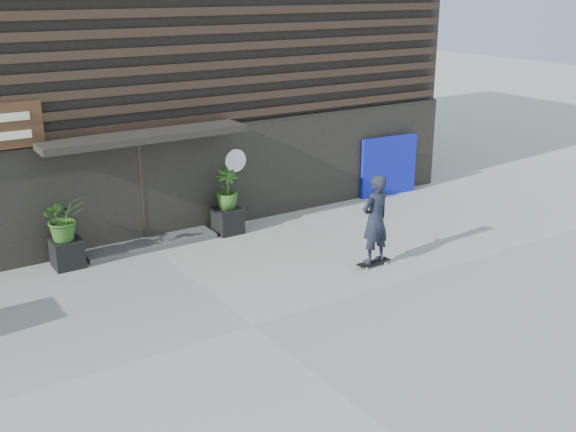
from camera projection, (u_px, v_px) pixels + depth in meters
ground at (253, 326)px, 11.98m from camera, size 80.00×80.00×0.00m
entrance_step at (150, 243)px, 15.61m from camera, size 3.00×0.80×0.12m
planter_pot_left at (67, 253)px, 14.39m from camera, size 0.60×0.60×0.60m
bamboo_left at (63, 218)px, 14.14m from camera, size 0.86×0.75×0.96m
planter_pot_right at (228, 221)px, 16.36m from camera, size 0.60×0.60×0.60m
bamboo_right at (227, 189)px, 16.11m from camera, size 0.54×0.54×0.96m
blue_tarp at (389, 166)px, 19.15m from camera, size 1.77×0.28×1.66m
building at (63, 48)px, 18.60m from camera, size 18.00×11.00×8.00m
skateboarder at (375, 219)px, 14.19m from camera, size 0.78×0.52×1.99m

